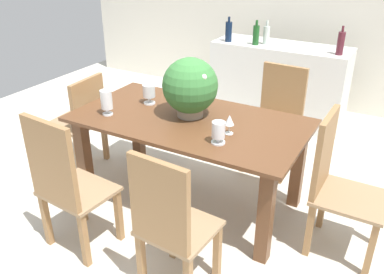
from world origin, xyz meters
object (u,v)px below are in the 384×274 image
chair_near_right (169,223)px  wine_bottle_dark (341,43)px  chair_far_right (277,113)px  wine_bottle_tall (266,35)px  wine_bottle_clear (229,31)px  dining_table (189,135)px  crystal_vase_left (106,100)px  flower_centerpiece (190,87)px  chair_head_end (81,118)px  chair_foot_end (336,180)px  wine_bottle_green (256,35)px  kitchen_counter (278,83)px  crystal_vase_center_near (149,92)px  wine_glass (229,121)px  chair_near_left (65,182)px  crystal_vase_right (218,131)px

chair_near_right → wine_bottle_dark: wine_bottle_dark is taller
chair_far_right → wine_bottle_tall: size_ratio=3.63×
chair_near_right → wine_bottle_clear: 3.03m
dining_table → crystal_vase_left: size_ratio=8.93×
chair_near_right → flower_centerpiece: size_ratio=2.15×
chair_far_right → wine_bottle_tall: 1.25m
flower_centerpiece → wine_bottle_clear: 1.91m
dining_table → chair_head_end: chair_head_end is taller
wine_bottle_tall → wine_bottle_clear: wine_bottle_clear is taller
chair_near_right → crystal_vase_left: bearing=-30.2°
chair_foot_end → chair_far_right: bearing=38.7°
chair_foot_end → wine_bottle_green: (-1.36, 1.90, 0.48)m
kitchen_counter → chair_far_right: bearing=-72.1°
crystal_vase_center_near → kitchen_counter: (0.52, 1.94, -0.41)m
chair_head_end → wine_glass: (1.56, -0.10, 0.36)m
chair_foot_end → wine_bottle_dark: (-0.43, 1.92, 0.49)m
wine_glass → wine_bottle_tall: (-0.49, 2.08, 0.16)m
chair_near_left → flower_centerpiece: 1.16m
chair_head_end → crystal_vase_right: bearing=76.7°
chair_near_left → flower_centerpiece: bearing=-106.8°
chair_far_right → flower_centerpiece: size_ratio=2.10×
kitchen_counter → wine_bottle_green: (-0.27, -0.14, 0.58)m
chair_head_end → crystal_vase_right: size_ratio=5.69×
wine_bottle_tall → chair_far_right: bearing=-62.8°
chair_head_end → crystal_vase_right: 1.62m
chair_near_left → crystal_vase_center_near: (-0.03, 1.06, 0.29)m
dining_table → crystal_vase_left: bearing=-157.7°
chair_foot_end → crystal_vase_left: size_ratio=4.98×
chair_head_end → kitchen_counter: (1.24, 2.04, -0.05)m
chair_near_right → kitchen_counter: (-0.34, 2.99, -0.09)m
crystal_vase_center_near → crystal_vase_left: bearing=-113.5°
kitchen_counter → wine_bottle_dark: (0.66, -0.12, 0.59)m
chair_near_right → wine_bottle_clear: bearing=-67.3°
chair_head_end → flower_centerpiece: flower_centerpiece is taller
dining_table → wine_bottle_clear: size_ratio=6.37×
chair_head_end → wine_bottle_tall: 2.31m
crystal_vase_right → crystal_vase_center_near: bearing=155.7°
chair_far_right → wine_bottle_tall: (-0.53, 1.03, 0.49)m
crystal_vase_right → wine_bottle_dark: size_ratio=0.53×
crystal_vase_left → wine_glass: bearing=8.9°
wine_bottle_dark → wine_bottle_clear: size_ratio=1.05×
chair_head_end → kitchen_counter: kitchen_counter is taller
crystal_vase_right → wine_bottle_dark: bearing=81.0°
chair_far_right → wine_bottle_green: wine_bottle_green is taller
crystal_vase_center_near → chair_near_right: bearing=-50.9°
chair_far_right → wine_bottle_green: 1.24m
crystal_vase_left → wine_bottle_tall: size_ratio=0.75×
flower_centerpiece → crystal_vase_right: size_ratio=2.93×
crystal_vase_left → crystal_vase_right: bearing=-1.0°
crystal_vase_center_near → wine_bottle_tall: bearing=79.5°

